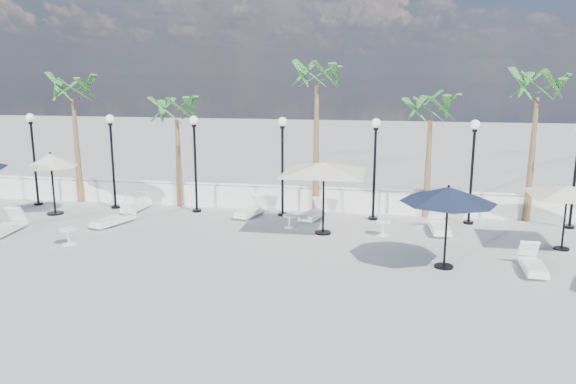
% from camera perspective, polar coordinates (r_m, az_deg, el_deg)
% --- Properties ---
extents(ground, '(100.00, 100.00, 0.00)m').
position_cam_1_polar(ground, '(15.90, -4.85, -8.22)').
color(ground, '#9C9C97').
rests_on(ground, ground).
extents(balustrade, '(26.00, 0.30, 1.01)m').
position_cam_1_polar(balustrade, '(22.81, -0.10, -0.63)').
color(balustrade, silver).
rests_on(balustrade, ground).
extents(lamppost_0, '(0.36, 0.36, 3.84)m').
position_cam_1_polar(lamppost_0, '(25.54, -24.49, 4.27)').
color(lamppost_0, black).
rests_on(lamppost_0, ground).
extents(lamppost_1, '(0.36, 0.36, 3.84)m').
position_cam_1_polar(lamppost_1, '(23.75, -17.47, 4.28)').
color(lamppost_1, black).
rests_on(lamppost_1, ground).
extents(lamppost_2, '(0.36, 0.36, 3.84)m').
position_cam_1_polar(lamppost_2, '(22.36, -9.45, 4.22)').
color(lamppost_2, black).
rests_on(lamppost_2, ground).
extents(lamppost_3, '(0.36, 0.36, 3.84)m').
position_cam_1_polar(lamppost_3, '(21.47, -0.57, 4.05)').
color(lamppost_3, black).
rests_on(lamppost_3, ground).
extents(lamppost_4, '(0.36, 0.36, 3.84)m').
position_cam_1_polar(lamppost_4, '(21.12, 8.83, 3.77)').
color(lamppost_4, black).
rests_on(lamppost_4, ground).
extents(lamppost_5, '(0.36, 0.36, 3.84)m').
position_cam_1_polar(lamppost_5, '(21.35, 18.27, 3.39)').
color(lamppost_5, black).
rests_on(lamppost_5, ground).
extents(palm_0, '(2.60, 2.60, 5.50)m').
position_cam_1_polar(palm_0, '(25.24, -21.03, 9.14)').
color(palm_0, brown).
rests_on(palm_0, ground).
extents(palm_1, '(2.60, 2.60, 4.70)m').
position_cam_1_polar(palm_1, '(23.32, -11.25, 7.60)').
color(palm_1, brown).
rests_on(palm_1, ground).
extents(palm_2, '(2.60, 2.60, 6.10)m').
position_cam_1_polar(palm_2, '(21.86, 2.96, 11.09)').
color(palm_2, brown).
rests_on(palm_2, ground).
extents(palm_3, '(2.60, 2.60, 4.90)m').
position_cam_1_polar(palm_3, '(21.81, 14.31, 7.66)').
color(palm_3, brown).
rests_on(palm_3, ground).
extents(palm_4, '(2.60, 2.60, 5.70)m').
position_cam_1_polar(palm_4, '(22.36, 24.02, 9.10)').
color(palm_4, brown).
rests_on(palm_4, ground).
extents(lounger_1, '(0.80, 2.00, 0.73)m').
position_cam_1_polar(lounger_1, '(21.75, -26.83, -3.22)').
color(lounger_1, silver).
rests_on(lounger_1, ground).
extents(lounger_2, '(1.14, 1.89, 0.68)m').
position_cam_1_polar(lounger_2, '(21.52, -17.31, -2.65)').
color(lounger_2, silver).
rests_on(lounger_2, ground).
extents(lounger_3, '(0.67, 1.70, 0.62)m').
position_cam_1_polar(lounger_3, '(23.44, -15.14, -1.36)').
color(lounger_3, silver).
rests_on(lounger_3, ground).
extents(lounger_4, '(1.00, 1.82, 0.65)m').
position_cam_1_polar(lounger_4, '(21.45, 2.65, -2.17)').
color(lounger_4, silver).
rests_on(lounger_4, ground).
extents(lounger_5, '(1.02, 1.87, 0.67)m').
position_cam_1_polar(lounger_5, '(21.88, -3.78, -1.87)').
color(lounger_5, silver).
rests_on(lounger_5, ground).
extents(lounger_6, '(0.70, 1.88, 0.69)m').
position_cam_1_polar(lounger_6, '(20.39, 15.09, -3.30)').
color(lounger_6, silver).
rests_on(lounger_6, ground).
extents(lounger_7, '(0.61, 1.73, 0.64)m').
position_cam_1_polar(lounger_7, '(17.34, 23.59, -6.73)').
color(lounger_7, silver).
rests_on(lounger_7, ground).
extents(side_table_0, '(0.55, 0.55, 0.53)m').
position_cam_1_polar(side_table_0, '(19.62, -21.42, -4.08)').
color(side_table_0, silver).
rests_on(side_table_0, ground).
extents(side_table_1, '(0.48, 0.48, 0.46)m').
position_cam_1_polar(side_table_1, '(20.22, 0.14, -2.87)').
color(side_table_1, silver).
rests_on(side_table_1, ground).
extents(side_table_2, '(0.52, 0.52, 0.50)m').
position_cam_1_polar(side_table_2, '(19.53, 9.65, -3.52)').
color(side_table_2, silver).
rests_on(side_table_2, ground).
extents(parasol_navy_mid, '(2.71, 2.71, 2.43)m').
position_cam_1_polar(parasol_navy_mid, '(16.33, 15.97, -0.31)').
color(parasol_navy_mid, black).
rests_on(parasol_navy_mid, ground).
extents(parasol_cream_sq_a, '(5.51, 5.51, 2.70)m').
position_cam_1_polar(parasol_cream_sq_a, '(19.04, 3.67, 3.01)').
color(parasol_cream_sq_a, black).
rests_on(parasol_cream_sq_a, ground).
extents(parasol_cream_sq_b, '(4.42, 4.42, 2.21)m').
position_cam_1_polar(parasol_cream_sq_b, '(19.38, 26.58, 0.52)').
color(parasol_cream_sq_b, black).
rests_on(parasol_cream_sq_b, ground).
extents(parasol_cream_small, '(2.02, 2.02, 2.48)m').
position_cam_1_polar(parasol_cream_small, '(23.60, -22.96, 2.91)').
color(parasol_cream_small, black).
rests_on(parasol_cream_small, ground).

